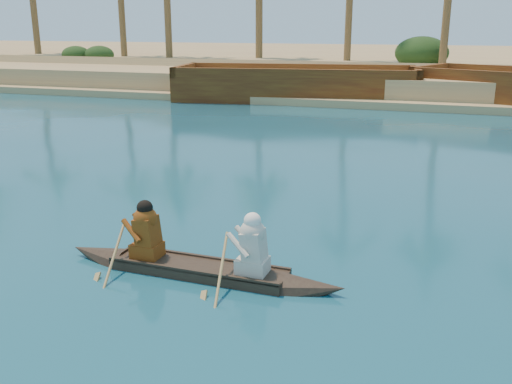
% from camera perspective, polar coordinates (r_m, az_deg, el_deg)
% --- Properties ---
extents(sandy_embankment, '(150.00, 51.00, 1.50)m').
position_cam_1_polar(sandy_embankment, '(52.52, 7.99, 12.69)').
color(sandy_embankment, tan).
rests_on(sandy_embankment, ground).
extents(shrub_cluster, '(100.00, 6.00, 2.40)m').
position_cam_1_polar(shrub_cluster, '(37.50, 3.49, 12.42)').
color(shrub_cluster, black).
rests_on(shrub_cluster, ground).
extents(canoe, '(4.71, 0.74, 1.29)m').
position_cam_1_polar(canoe, '(9.04, -5.80, -6.74)').
color(canoe, '#35291D').
rests_on(canoe, ground).
extents(barge_mid, '(12.73, 5.93, 2.04)m').
position_cam_1_polar(barge_mid, '(30.07, 4.00, 10.50)').
color(barge_mid, brown).
rests_on(barge_mid, ground).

